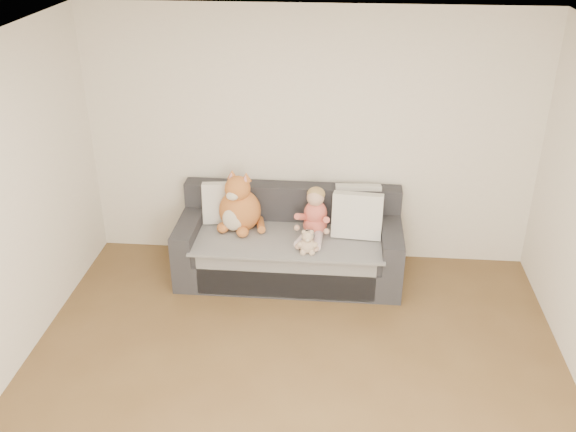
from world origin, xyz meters
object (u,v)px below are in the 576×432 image
object	(u,v)px
sofa	(290,246)
sippy_cup	(304,241)
teddy_bear	(308,244)
plush_cat	(239,207)
toddler	(315,216)

from	to	relation	value
sofa	sippy_cup	size ratio (longest dim) A/B	19.53
sofa	teddy_bear	distance (m)	0.51
plush_cat	sippy_cup	world-z (taller)	plush_cat
toddler	sippy_cup	distance (m)	0.29
sofa	toddler	bearing A→B (deg)	-8.33
toddler	teddy_bear	xyz separation A→B (m)	(-0.04, -0.35, -0.11)
plush_cat	sofa	bearing A→B (deg)	13.82
toddler	plush_cat	size ratio (longest dim) A/B	0.80
sofa	plush_cat	size ratio (longest dim) A/B	3.44
sofa	toddler	size ratio (longest dim) A/B	4.30
plush_cat	toddler	bearing A→B (deg)	12.63
sofa	toddler	world-z (taller)	toddler
teddy_bear	sippy_cup	distance (m)	0.13
sippy_cup	toddler	bearing A→B (deg)	70.39
toddler	plush_cat	distance (m)	0.76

